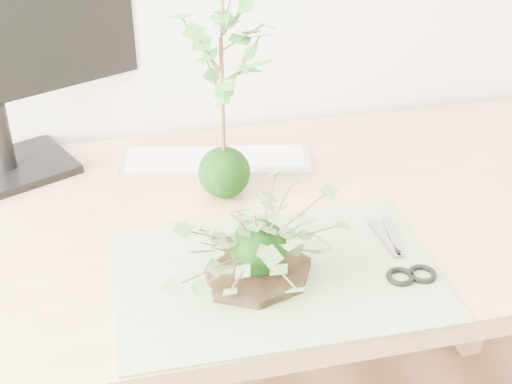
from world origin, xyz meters
TOP-DOWN VIEW (x-y plane):
  - desk at (-0.04, 1.23)m, footprint 1.60×0.70m
  - cutting_mat at (0.01, 1.05)m, footprint 0.51×0.34m
  - stone_dish at (-0.02, 1.04)m, footprint 0.22×0.22m
  - ivy_kokedama at (-0.02, 1.04)m, footprint 0.31×0.31m
  - maple_kokedama at (-0.02, 1.30)m, footprint 0.28×0.28m
  - keyboard at (-0.02, 1.43)m, footprint 0.39×0.18m
  - scissors at (0.21, 1.01)m, footprint 0.08×0.18m

SIDE VIEW (x-z plane):
  - desk at x=-0.04m, z-range 0.28..1.02m
  - cutting_mat at x=0.01m, z-range 0.74..0.74m
  - keyboard at x=-0.02m, z-range 0.74..0.75m
  - scissors at x=0.21m, z-range 0.74..0.75m
  - stone_dish at x=-0.02m, z-range 0.74..0.76m
  - ivy_kokedama at x=-0.02m, z-range 0.76..0.93m
  - maple_kokedama at x=-0.02m, z-range 0.82..1.22m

